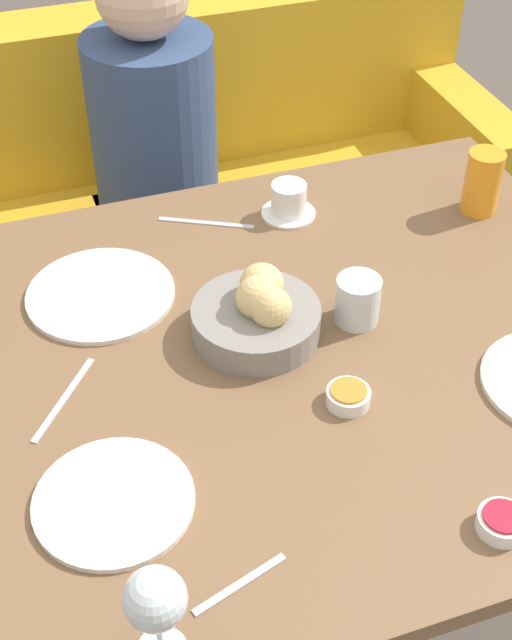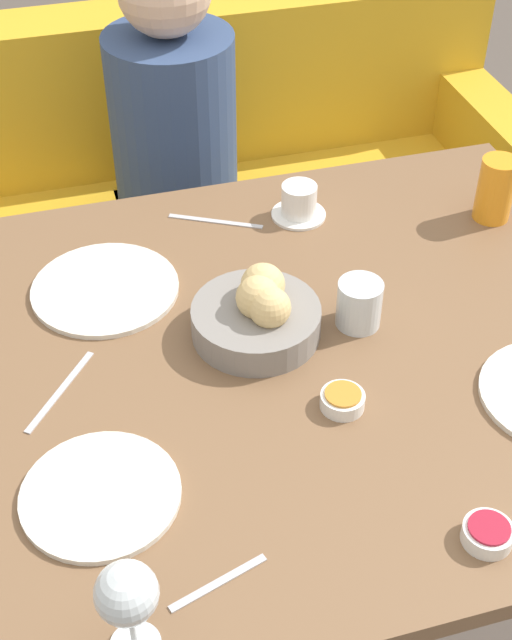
{
  "view_description": "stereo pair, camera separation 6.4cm",
  "coord_description": "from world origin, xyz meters",
  "px_view_note": "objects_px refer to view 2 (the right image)",
  "views": [
    {
      "loc": [
        -0.4,
        -1.01,
        1.79
      ],
      "look_at": [
        -0.03,
        0.06,
        0.8
      ],
      "focal_mm": 50.0,
      "sensor_mm": 36.0,
      "label": 1
    },
    {
      "loc": [
        -0.34,
        -1.03,
        1.79
      ],
      "look_at": [
        -0.03,
        0.06,
        0.8
      ],
      "focal_mm": 50.0,
      "sensor_mm": 36.0,
      "label": 2
    }
  ],
  "objects_px": {
    "jam_bowl_berry": "(488,534)",
    "knife_silver": "(60,391)",
    "bread_basket": "(258,313)",
    "water_tumbler": "(359,304)",
    "juice_glass": "(496,189)",
    "plate_far_center": "(105,289)",
    "wine_glass": "(127,596)",
    "coffee_cup": "(299,203)",
    "couch": "(191,217)",
    "jam_bowl_honey": "(343,400)",
    "fork_silver": "(216,221)",
    "spoon_coffee": "(218,583)",
    "seated_person": "(178,193)",
    "plate_near_left": "(101,494)"
  },
  "relations": [
    {
      "from": "couch",
      "to": "coffee_cup",
      "type": "relative_size",
      "value": 17.13
    },
    {
      "from": "couch",
      "to": "spoon_coffee",
      "type": "xyz_separation_m",
      "value": [
        -0.28,
        -1.5,
        0.47
      ]
    },
    {
      "from": "juice_glass",
      "to": "fork_silver",
      "type": "distance_m",
      "value": 0.55
    },
    {
      "from": "couch",
      "to": "spoon_coffee",
      "type": "relative_size",
      "value": 13.31
    },
    {
      "from": "juice_glass",
      "to": "fork_silver",
      "type": "xyz_separation_m",
      "value": [
        -0.53,
        0.13,
        -0.06
      ]
    },
    {
      "from": "couch",
      "to": "fork_silver",
      "type": "height_order",
      "value": "couch"
    },
    {
      "from": "knife_silver",
      "to": "couch",
      "type": "bearing_deg",
      "value": 68.27
    },
    {
      "from": "bread_basket",
      "to": "water_tumbler",
      "type": "bearing_deg",
      "value": -7.3
    },
    {
      "from": "couch",
      "to": "plate_near_left",
      "type": "xyz_separation_m",
      "value": [
        -0.4,
        -1.32,
        0.47
      ]
    },
    {
      "from": "couch",
      "to": "juice_glass",
      "type": "xyz_separation_m",
      "value": [
        0.45,
        -0.84,
        0.53
      ]
    },
    {
      "from": "juice_glass",
      "to": "plate_far_center",
      "type": "bearing_deg",
      "value": -178.22
    },
    {
      "from": "jam_bowl_berry",
      "to": "juice_glass",
      "type": "bearing_deg",
      "value": 62.59
    },
    {
      "from": "seated_person",
      "to": "bread_basket",
      "type": "xyz_separation_m",
      "value": [
        -0.03,
        -0.89,
        0.32
      ]
    },
    {
      "from": "juice_glass",
      "to": "coffee_cup",
      "type": "bearing_deg",
      "value": 163.67
    },
    {
      "from": "jam_bowl_berry",
      "to": "knife_silver",
      "type": "height_order",
      "value": "jam_bowl_berry"
    },
    {
      "from": "coffee_cup",
      "to": "knife_silver",
      "type": "relative_size",
      "value": 0.69
    },
    {
      "from": "wine_glass",
      "to": "coffee_cup",
      "type": "bearing_deg",
      "value": 60.11
    },
    {
      "from": "seated_person",
      "to": "fork_silver",
      "type": "bearing_deg",
      "value": -92.51
    },
    {
      "from": "juice_glass",
      "to": "jam_bowl_honey",
      "type": "bearing_deg",
      "value": -138.55
    },
    {
      "from": "juice_glass",
      "to": "water_tumbler",
      "type": "bearing_deg",
      "value": -148.14
    },
    {
      "from": "juice_glass",
      "to": "knife_silver",
      "type": "relative_size",
      "value": 0.82
    },
    {
      "from": "jam_bowl_berry",
      "to": "fork_silver",
      "type": "distance_m",
      "value": 0.85
    },
    {
      "from": "bread_basket",
      "to": "plate_far_center",
      "type": "relative_size",
      "value": 0.82
    },
    {
      "from": "water_tumbler",
      "to": "coffee_cup",
      "type": "xyz_separation_m",
      "value": [
        0.0,
        0.34,
        -0.01
      ]
    },
    {
      "from": "jam_bowl_berry",
      "to": "jam_bowl_honey",
      "type": "relative_size",
      "value": 1.0
    },
    {
      "from": "water_tumbler",
      "to": "jam_bowl_berry",
      "type": "xyz_separation_m",
      "value": [
        0.01,
        -0.47,
        -0.03
      ]
    },
    {
      "from": "plate_far_center",
      "to": "knife_silver",
      "type": "distance_m",
      "value": 0.26
    },
    {
      "from": "couch",
      "to": "seated_person",
      "type": "distance_m",
      "value": 0.25
    },
    {
      "from": "jam_bowl_honey",
      "to": "couch",
      "type": "bearing_deg",
      "value": 89.26
    },
    {
      "from": "bread_basket",
      "to": "seated_person",
      "type": "bearing_deg",
      "value": 87.91
    },
    {
      "from": "juice_glass",
      "to": "jam_bowl_berry",
      "type": "relative_size",
      "value": 1.85
    },
    {
      "from": "knife_silver",
      "to": "spoon_coffee",
      "type": "relative_size",
      "value": 1.12
    },
    {
      "from": "plate_far_center",
      "to": "wine_glass",
      "type": "height_order",
      "value": "wine_glass"
    },
    {
      "from": "fork_silver",
      "to": "spoon_coffee",
      "type": "relative_size",
      "value": 1.24
    },
    {
      "from": "bread_basket",
      "to": "juice_glass",
      "type": "relative_size",
      "value": 1.69
    },
    {
      "from": "water_tumbler",
      "to": "couch",
      "type": "bearing_deg",
      "value": 94.15
    },
    {
      "from": "couch",
      "to": "wine_glass",
      "type": "distance_m",
      "value": 1.71
    },
    {
      "from": "plate_far_center",
      "to": "fork_silver",
      "type": "height_order",
      "value": "plate_far_center"
    },
    {
      "from": "juice_glass",
      "to": "wine_glass",
      "type": "xyz_separation_m",
      "value": [
        -0.84,
        -0.72,
        0.05
      ]
    },
    {
      "from": "jam_bowl_berry",
      "to": "water_tumbler",
      "type": "bearing_deg",
      "value": 91.14
    },
    {
      "from": "bread_basket",
      "to": "knife_silver",
      "type": "xyz_separation_m",
      "value": [
        -0.34,
        -0.05,
        -0.04
      ]
    },
    {
      "from": "seated_person",
      "to": "bread_basket",
      "type": "relative_size",
      "value": 5.23
    },
    {
      "from": "seated_person",
      "to": "spoon_coffee",
      "type": "bearing_deg",
      "value": -99.14
    },
    {
      "from": "couch",
      "to": "jam_bowl_berry",
      "type": "xyz_separation_m",
      "value": [
        0.09,
        -1.53,
        0.48
      ]
    },
    {
      "from": "plate_near_left",
      "to": "bread_basket",
      "type": "bearing_deg",
      "value": 41.44
    },
    {
      "from": "couch",
      "to": "jam_bowl_honey",
      "type": "xyz_separation_m",
      "value": [
        -0.02,
        -1.25,
        0.48
      ]
    },
    {
      "from": "wine_glass",
      "to": "jam_bowl_honey",
      "type": "height_order",
      "value": "wine_glass"
    },
    {
      "from": "spoon_coffee",
      "to": "couch",
      "type": "bearing_deg",
      "value": 79.5
    },
    {
      "from": "couch",
      "to": "jam_bowl_berry",
      "type": "height_order",
      "value": "couch"
    },
    {
      "from": "coffee_cup",
      "to": "jam_bowl_berry",
      "type": "xyz_separation_m",
      "value": [
        0.01,
        -0.8,
        -0.02
      ]
    }
  ]
}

